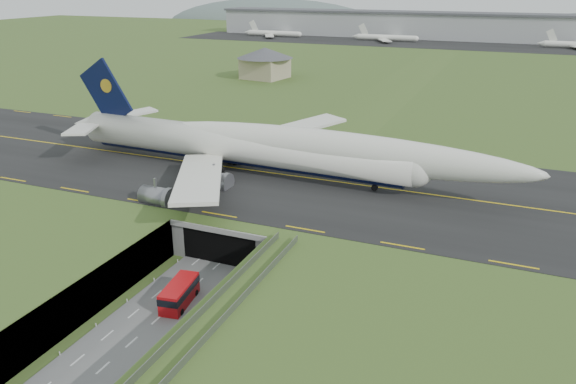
% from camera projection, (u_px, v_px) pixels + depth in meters
% --- Properties ---
extents(ground, '(900.00, 900.00, 0.00)m').
position_uv_depth(ground, '(191.00, 290.00, 76.47)').
color(ground, '#3D5722').
rests_on(ground, ground).
extents(airfield_deck, '(800.00, 800.00, 6.00)m').
position_uv_depth(airfield_deck, '(190.00, 271.00, 75.40)').
color(airfield_deck, gray).
rests_on(airfield_deck, ground).
extents(trench_road, '(12.00, 75.00, 0.20)m').
position_uv_depth(trench_road, '(159.00, 318.00, 69.96)').
color(trench_road, slate).
rests_on(trench_road, ground).
extents(taxiway, '(800.00, 44.00, 0.18)m').
position_uv_depth(taxiway, '(285.00, 175.00, 102.81)').
color(taxiway, black).
rests_on(taxiway, airfield_deck).
extents(tunnel_portal, '(17.00, 22.30, 6.00)m').
position_uv_depth(tunnel_portal, '(245.00, 222.00, 89.72)').
color(tunnel_portal, gray).
rests_on(tunnel_portal, ground).
extents(guideway, '(3.00, 53.00, 7.05)m').
position_uv_depth(guideway, '(181.00, 359.00, 54.14)').
color(guideway, '#A8A8A3').
rests_on(guideway, ground).
extents(jumbo_jet, '(92.67, 59.95, 19.84)m').
position_uv_depth(jumbo_jet, '(268.00, 148.00, 100.96)').
color(jumbo_jet, white).
rests_on(jumbo_jet, ground).
extents(shuttle_tram, '(3.81, 7.59, 2.97)m').
position_uv_depth(shuttle_tram, '(179.00, 293.00, 72.54)').
color(shuttle_tram, red).
rests_on(shuttle_tram, ground).
extents(service_building, '(22.86, 22.86, 10.98)m').
position_uv_depth(service_building, '(265.00, 60.00, 201.35)').
color(service_building, tan).
rests_on(service_building, ground).
extents(cargo_terminal, '(320.00, 67.00, 15.60)m').
position_uv_depth(cargo_terminal, '(459.00, 26.00, 330.23)').
color(cargo_terminal, '#B2B2B2').
rests_on(cargo_terminal, ground).
extents(distant_hills, '(700.00, 91.00, 60.00)m').
position_uv_depth(distant_hills, '(565.00, 41.00, 426.28)').
color(distant_hills, slate).
rests_on(distant_hills, ground).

